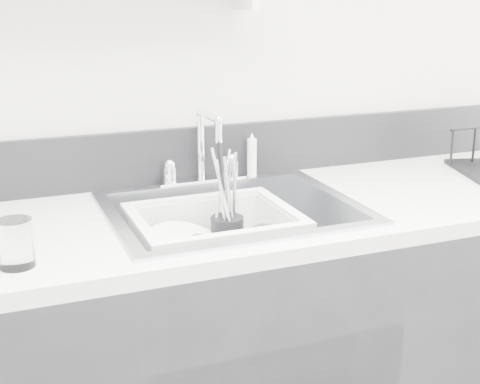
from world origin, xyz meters
name	(u,v)px	position (x,y,z in m)	size (l,w,h in m)	color
counter_run	(233,365)	(0.00, 1.19, 0.46)	(3.20, 0.62, 0.92)	black
backsplash	(196,154)	(0.00, 1.49, 1.00)	(3.20, 0.02, 0.16)	black
sink	(233,241)	(0.00, 1.19, 0.83)	(0.64, 0.52, 0.20)	silver
faucet	(202,164)	(0.00, 1.44, 0.98)	(0.26, 0.18, 0.23)	silver
side_sprayer	(252,155)	(0.16, 1.44, 0.99)	(0.03, 0.03, 0.14)	white
wash_tub	(214,242)	(-0.05, 1.20, 0.83)	(0.42, 0.34, 0.16)	white
plate_stack	(193,261)	(-0.12, 1.18, 0.80)	(0.28, 0.27, 0.11)	white
utensil_cup	(227,234)	(0.00, 1.25, 0.83)	(0.09, 0.09, 0.30)	black
ladle	(223,257)	(-0.04, 1.16, 0.81)	(0.27, 0.10, 0.08)	silver
tumbler_in_tub	(264,243)	(0.09, 1.19, 0.81)	(0.06, 0.06, 0.09)	white
tumbler_counter	(16,243)	(-0.55, 1.00, 0.97)	(0.07, 0.07, 0.10)	white
bowl_small	(278,262)	(0.10, 1.11, 0.79)	(0.12, 0.12, 0.04)	white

